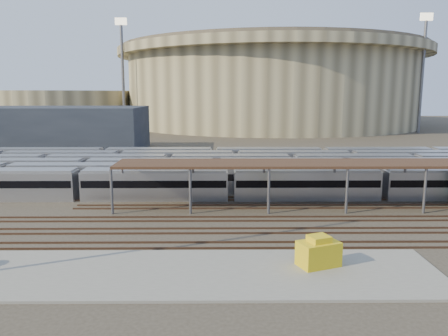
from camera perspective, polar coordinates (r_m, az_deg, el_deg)
ground at (r=47.21m, az=-5.19°, el=-6.40°), size 420.00×420.00×0.00m
apron at (r=34.04m, az=-15.96°, el=-13.10°), size 50.00×9.00×0.20m
subway_trains at (r=64.73m, az=-2.75°, el=-0.31°), size 124.15×23.90×3.60m
inspection_shed at (r=53.05m, az=19.51°, el=0.39°), size 60.30×6.00×5.30m
empty_tracks at (r=42.42m, az=-5.74°, el=-8.16°), size 170.00×9.62×0.18m
stadium at (r=186.42m, az=6.13°, el=10.75°), size 124.00×124.00×32.50m
secondary_arena at (r=186.56m, az=-20.68°, el=7.27°), size 56.00×56.00×14.00m
service_building at (r=107.76m, az=-21.70°, el=4.76°), size 42.00×20.00×10.00m
floodlight_0 at (r=159.01m, az=-13.08°, el=12.24°), size 4.00×1.00×38.40m
floodlight_2 at (r=159.72m, az=24.51°, el=11.61°), size 4.00×1.00×38.40m
floodlight_3 at (r=205.79m, az=-4.44°, el=11.84°), size 4.00×1.00×38.40m
yellow_equipment at (r=34.33m, az=12.24°, el=-10.88°), size 3.48×2.85×1.88m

